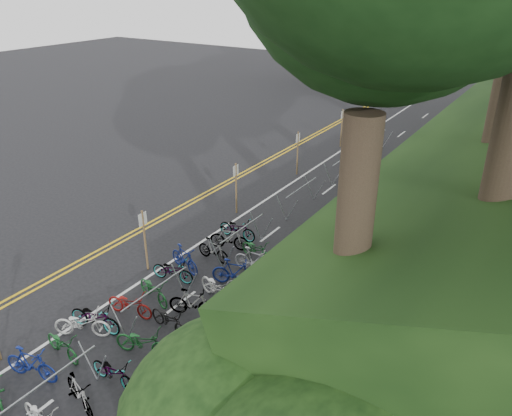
{
  "coord_description": "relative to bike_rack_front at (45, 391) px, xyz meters",
  "views": [
    {
      "loc": [
        13.04,
        -6.56,
        10.35
      ],
      "look_at": [
        2.61,
        9.61,
        1.3
      ],
      "focal_mm": 35.0,
      "sensor_mm": 36.0,
      "label": 1
    }
  ],
  "objects": [
    {
      "name": "road_markings",
      "position": [
        -2.87,
        11.65,
        -0.84
      ],
      "size": [
        7.47,
        80.0,
        0.01
      ],
      "color": "gold",
      "rests_on": "ground"
    },
    {
      "name": "bike_front",
      "position": [
        -1.83,
        2.59,
        -0.37
      ],
      "size": [
        1.41,
        1.88,
        0.95
      ],
      "primitive_type": "imported",
      "rotation": [
        0.0,
        0.0,
        2.07
      ],
      "color": "beige",
      "rests_on": "ground"
    },
    {
      "name": "bike_valet",
      "position": [
        -0.57,
        4.47,
        -0.37
      ],
      "size": [
        3.43,
        13.77,
        1.06
      ],
      "color": "navy",
      "rests_on": "ground"
    },
    {
      "name": "red_curb",
      "position": [
        2.2,
        13.56,
        -0.8
      ],
      "size": [
        0.25,
        28.0,
        0.1
      ],
      "primitive_type": "cube",
      "color": "maroon",
      "rests_on": "ground"
    },
    {
      "name": "bike_racks_rest",
      "position": [
        -0.5,
        14.56,
        0.01
      ],
      "size": [
        1.14,
        23.0,
        1.17
      ],
      "color": "#9598A0",
      "rests_on": "ground"
    },
    {
      "name": "signposts_rest",
      "position": [
        -2.9,
        15.56,
        0.58
      ],
      "size": [
        0.08,
        18.4,
        2.5
      ],
      "color": "brown",
      "rests_on": "ground"
    },
    {
      "name": "ground",
      "position": [
        -3.5,
        1.56,
        -0.85
      ],
      "size": [
        120.0,
        120.0,
        0.0
      ],
      "primitive_type": "plane",
      "color": "black",
      "rests_on": "ground"
    },
    {
      "name": "bike_rack_front",
      "position": [
        0.0,
        0.0,
        0.0
      ],
      "size": [
        1.13,
        3.23,
        1.14
      ],
      "color": "#9598A0",
      "rests_on": "ground"
    }
  ]
}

